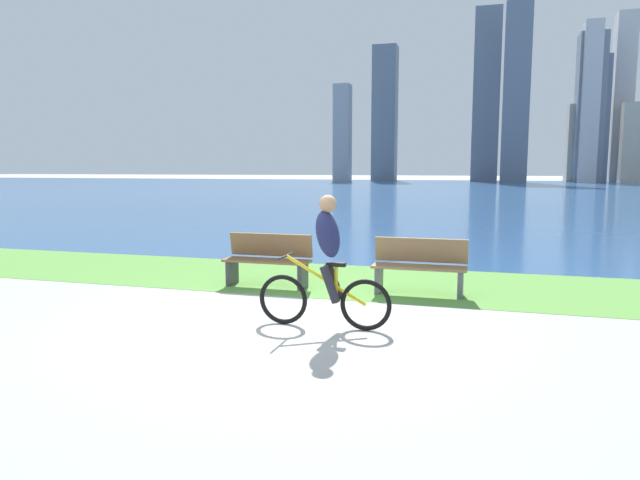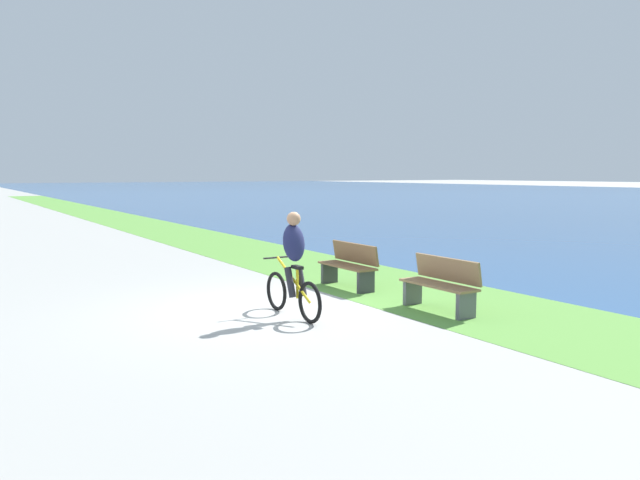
% 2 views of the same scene
% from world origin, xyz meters
% --- Properties ---
extents(ground_plane, '(300.00, 300.00, 0.00)m').
position_xyz_m(ground_plane, '(0.00, 0.00, 0.00)').
color(ground_plane, '#9E9E99').
extents(grass_strip_bayside, '(120.00, 3.13, 0.01)m').
position_xyz_m(grass_strip_bayside, '(0.00, 3.17, 0.00)').
color(grass_strip_bayside, '#59933D').
rests_on(grass_strip_bayside, ground).
extents(bay_water_surface, '(300.00, 86.66, 0.00)m').
position_xyz_m(bay_water_surface, '(0.00, 48.07, 0.00)').
color(bay_water_surface, '#2D568C').
rests_on(bay_water_surface, ground).
extents(cyclist_lead, '(1.75, 0.52, 1.69)m').
position_xyz_m(cyclist_lead, '(0.69, 0.09, 0.84)').
color(cyclist_lead, black).
rests_on(cyclist_lead, ground).
extents(bench_near_path, '(1.50, 0.47, 0.90)m').
position_xyz_m(bench_near_path, '(1.60, 2.40, 0.45)').
color(bench_near_path, olive).
rests_on(bench_near_path, ground).
extents(bench_far_along_path, '(1.50, 0.47, 0.90)m').
position_xyz_m(bench_far_along_path, '(-0.98, 2.32, 0.45)').
color(bench_far_along_path, brown).
rests_on(bench_far_along_path, ground).
extents(city_skyline_far_shore, '(46.51, 10.46, 25.20)m').
position_xyz_m(city_skyline_far_shore, '(9.10, 83.44, 10.25)').
color(city_skyline_far_shore, '#8C939E').
rests_on(city_skyline_far_shore, ground).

